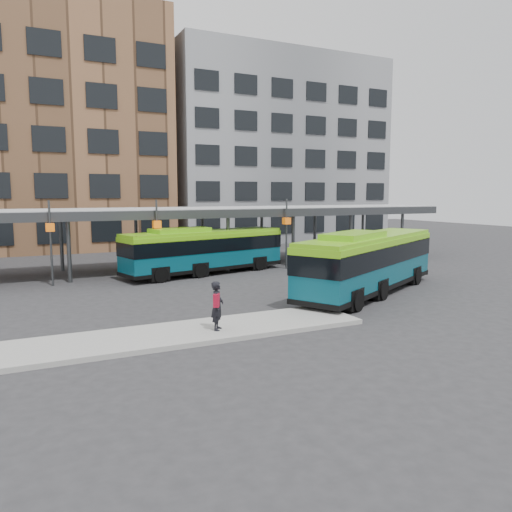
% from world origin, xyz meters
% --- Properties ---
extents(ground, '(120.00, 120.00, 0.00)m').
position_xyz_m(ground, '(0.00, 0.00, 0.00)').
color(ground, '#28282B').
rests_on(ground, ground).
extents(boarding_island, '(14.00, 3.00, 0.18)m').
position_xyz_m(boarding_island, '(-5.50, -3.00, 0.09)').
color(boarding_island, gray).
rests_on(boarding_island, ground).
extents(canopy, '(40.00, 6.53, 4.80)m').
position_xyz_m(canopy, '(-0.06, 12.87, 3.91)').
color(canopy, '#999B9E').
rests_on(canopy, ground).
extents(building_brick, '(26.00, 14.00, 22.00)m').
position_xyz_m(building_brick, '(-10.00, 32.00, 11.00)').
color(building_brick, brown).
rests_on(building_brick, ground).
extents(building_grey, '(24.00, 14.00, 20.00)m').
position_xyz_m(building_grey, '(16.00, 32.00, 10.00)').
color(building_grey, slate).
rests_on(building_grey, ground).
extents(bus_front, '(11.73, 7.95, 3.30)m').
position_xyz_m(bus_front, '(5.64, 0.35, 1.72)').
color(bus_front, '#074555').
rests_on(bus_front, ground).
extents(bus_rear, '(11.27, 4.85, 3.04)m').
position_xyz_m(bus_rear, '(0.16, 10.06, 1.58)').
color(bus_rear, '#074555').
rests_on(bus_rear, ground).
extents(pedestrian, '(0.71, 0.79, 1.80)m').
position_xyz_m(pedestrian, '(-4.24, -3.37, 1.10)').
color(pedestrian, black).
rests_on(pedestrian, boarding_island).
extents(bike_rack, '(5.35, 1.60, 1.00)m').
position_xyz_m(bike_rack, '(12.74, 12.11, 0.46)').
color(bike_rack, slate).
rests_on(bike_rack, ground).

